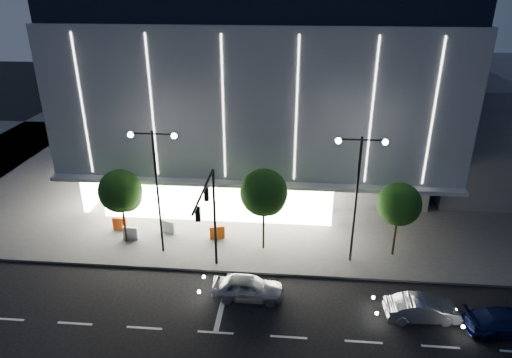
{
  "coord_description": "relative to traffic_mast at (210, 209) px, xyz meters",
  "views": [
    {
      "loc": [
        5.92,
        -20.6,
        17.86
      ],
      "look_at": [
        3.37,
        8.11,
        5.0
      ],
      "focal_mm": 32.0,
      "sensor_mm": 36.0,
      "label": 1
    }
  ],
  "objects": [
    {
      "name": "traffic_mast",
      "position": [
        0.0,
        0.0,
        0.0
      ],
      "size": [
        0.33,
        5.89,
        7.07
      ],
      "color": "black",
      "rests_on": "ground"
    },
    {
      "name": "car_lead",
      "position": [
        2.46,
        -1.71,
        -4.29
      ],
      "size": [
        4.36,
        1.8,
        1.48
      ],
      "primitive_type": "imported",
      "rotation": [
        0.0,
        0.0,
        1.56
      ],
      "color": "#ABAEB3",
      "rests_on": "ground"
    },
    {
      "name": "street_lamp_west",
      "position": [
        -4.0,
        2.66,
        0.93
      ],
      "size": [
        3.16,
        0.36,
        9.0
      ],
      "color": "black",
      "rests_on": "ground"
    },
    {
      "name": "barrier_d",
      "position": [
        -4.25,
        5.16,
        -4.38
      ],
      "size": [
        1.11,
        0.64,
        1.0
      ],
      "primitive_type": "cube",
      "rotation": [
        0.0,
        0.0,
        -0.38
      ],
      "color": "#B8B8B8",
      "rests_on": "sidewalk_museum"
    },
    {
      "name": "sidewalk_museum",
      "position": [
        4.0,
        20.66,
        -4.95
      ],
      "size": [
        70.0,
        40.0,
        0.15
      ],
      "primitive_type": "cube",
      "color": "#474747",
      "rests_on": "ground"
    },
    {
      "name": "tree_right",
      "position": [
        12.03,
        3.68,
        -1.14
      ],
      "size": [
        2.91,
        2.91,
        5.51
      ],
      "color": "black",
      "rests_on": "ground"
    },
    {
      "name": "barrier_b",
      "position": [
        -6.78,
        3.98,
        -4.38
      ],
      "size": [
        1.11,
        0.29,
        1.0
      ],
      "primitive_type": "cube",
      "rotation": [
        0.0,
        0.0,
        -0.04
      ],
      "color": "silver",
      "rests_on": "sidewalk_museum"
    },
    {
      "name": "car_third",
      "position": [
        16.83,
        -3.34,
        -4.36
      ],
      "size": [
        4.75,
        2.36,
        1.33
      ],
      "primitive_type": "imported",
      "rotation": [
        0.0,
        0.0,
        1.68
      ],
      "color": "#151D4F",
      "rests_on": "ground"
    },
    {
      "name": "tree_mid",
      "position": [
        3.03,
        3.68,
        -0.69
      ],
      "size": [
        3.25,
        3.25,
        6.15
      ],
      "color": "black",
      "rests_on": "ground"
    },
    {
      "name": "barrier_c",
      "position": [
        -0.47,
        4.65,
        -4.38
      ],
      "size": [
        1.13,
        0.53,
        1.0
      ],
      "primitive_type": "cube",
      "rotation": [
        0.0,
        0.0,
        0.27
      ],
      "color": "#F5570D",
      "rests_on": "sidewalk_museum"
    },
    {
      "name": "museum",
      "position": [
        1.98,
        18.97,
        4.25
      ],
      "size": [
        30.0,
        25.8,
        18.0
      ],
      "color": "#4C4C51",
      "rests_on": "ground"
    },
    {
      "name": "annex_building",
      "position": [
        25.0,
        20.66,
        -0.03
      ],
      "size": [
        16.0,
        20.0,
        10.0
      ],
      "primitive_type": "cube",
      "color": "#4C4C51",
      "rests_on": "ground"
    },
    {
      "name": "barrier_a",
      "position": [
        -8.06,
        5.28,
        -4.38
      ],
      "size": [
        1.11,
        0.29,
        1.0
      ],
      "primitive_type": "cube",
      "rotation": [
        0.0,
        0.0,
        -0.04
      ],
      "color": "#EE430D",
      "rests_on": "sidewalk_museum"
    },
    {
      "name": "ground",
      "position": [
        -1.0,
        -3.34,
        -5.03
      ],
      "size": [
        160.0,
        160.0,
        0.0
      ],
      "primitive_type": "plane",
      "color": "black",
      "rests_on": "ground"
    },
    {
      "name": "car_second",
      "position": [
        12.45,
        -2.68,
        -4.35
      ],
      "size": [
        4.23,
        1.72,
        1.36
      ],
      "primitive_type": "imported",
      "rotation": [
        0.0,
        0.0,
        1.64
      ],
      "color": "#BABCC2",
      "rests_on": "ground"
    },
    {
      "name": "tree_left",
      "position": [
        -6.97,
        3.68,
        -0.99
      ],
      "size": [
        3.02,
        3.02,
        5.72
      ],
      "color": "black",
      "rests_on": "ground"
    },
    {
      "name": "street_lamp_east",
      "position": [
        9.0,
        2.66,
        0.93
      ],
      "size": [
        3.16,
        0.36,
        9.0
      ],
      "color": "black",
      "rests_on": "ground"
    }
  ]
}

